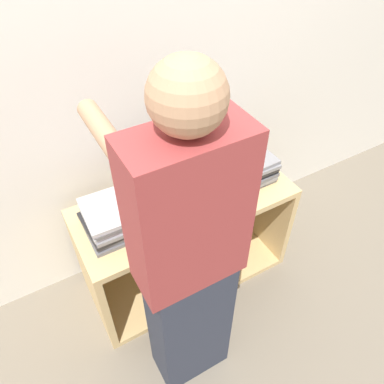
{
  "coord_description": "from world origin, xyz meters",
  "views": [
    {
      "loc": [
        -0.65,
        -0.98,
        2.0
      ],
      "look_at": [
        0.0,
        0.17,
        0.75
      ],
      "focal_mm": 35.0,
      "sensor_mm": 36.0,
      "label": 1
    }
  ],
  "objects_px": {
    "laptop_stack_left": "(120,215)",
    "person": "(188,264)",
    "laptop_stack_right": "(241,169)",
    "laptop_open": "(180,187)"
  },
  "relations": [
    {
      "from": "laptop_open",
      "to": "laptop_stack_left",
      "type": "xyz_separation_m",
      "value": [
        -0.35,
        -0.05,
        0.02
      ]
    },
    {
      "from": "laptop_open",
      "to": "laptop_stack_right",
      "type": "distance_m",
      "value": 0.35
    },
    {
      "from": "laptop_open",
      "to": "laptop_stack_left",
      "type": "height_order",
      "value": "laptop_open"
    },
    {
      "from": "laptop_stack_left",
      "to": "person",
      "type": "xyz_separation_m",
      "value": [
        0.1,
        -0.48,
        0.12
      ]
    },
    {
      "from": "laptop_open",
      "to": "laptop_stack_right",
      "type": "bearing_deg",
      "value": -8.02
    },
    {
      "from": "person",
      "to": "laptop_open",
      "type": "bearing_deg",
      "value": 64.84
    },
    {
      "from": "laptop_stack_left",
      "to": "person",
      "type": "relative_size",
      "value": 0.21
    },
    {
      "from": "laptop_stack_left",
      "to": "laptop_open",
      "type": "bearing_deg",
      "value": 7.88
    },
    {
      "from": "laptop_stack_left",
      "to": "laptop_stack_right",
      "type": "relative_size",
      "value": 1.02
    },
    {
      "from": "laptop_stack_left",
      "to": "person",
      "type": "distance_m",
      "value": 0.5
    }
  ]
}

